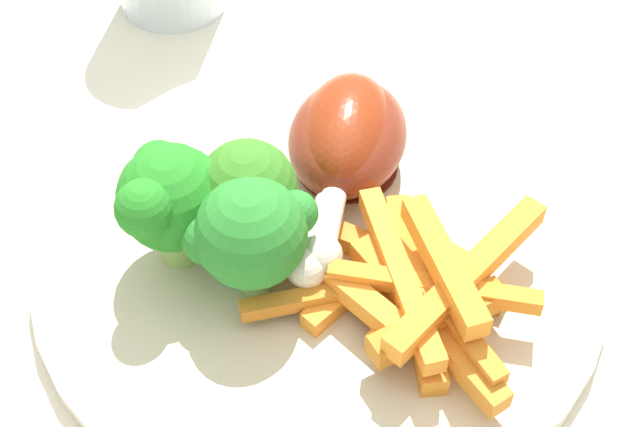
# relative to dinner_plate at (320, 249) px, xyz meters

# --- Properties ---
(dinner_plate) EXTENTS (0.27, 0.27, 0.01)m
(dinner_plate) POSITION_rel_dinner_plate_xyz_m (0.00, 0.00, 0.00)
(dinner_plate) COLOR beige
(dinner_plate) RESTS_ON dining_table
(broccoli_floret_front) EXTENTS (0.05, 0.05, 0.06)m
(broccoli_floret_front) POSITION_rel_dinner_plate_xyz_m (-0.02, -0.03, 0.04)
(broccoli_floret_front) COLOR #84A660
(broccoli_floret_front) RESTS_ON dinner_plate
(broccoli_floret_middle) EXTENTS (0.05, 0.06, 0.06)m
(broccoli_floret_middle) POSITION_rel_dinner_plate_xyz_m (0.00, -0.04, 0.04)
(broccoli_floret_middle) COLOR #7A9F55
(broccoli_floret_middle) RESTS_ON dinner_plate
(broccoli_floret_back) EXTENTS (0.05, 0.06, 0.06)m
(broccoli_floret_back) POSITION_rel_dinner_plate_xyz_m (-0.03, -0.06, 0.05)
(broccoli_floret_back) COLOR #8EBC5B
(broccoli_floret_back) RESTS_ON dinner_plate
(carrot_fries_pile) EXTENTS (0.14, 0.14, 0.04)m
(carrot_fries_pile) POSITION_rel_dinner_plate_xyz_m (0.06, 0.01, 0.02)
(carrot_fries_pile) COLOR orange
(carrot_fries_pile) RESTS_ON dinner_plate
(chicken_drumstick_near) EXTENTS (0.11, 0.12, 0.04)m
(chicken_drumstick_near) POSITION_rel_dinner_plate_xyz_m (-0.03, 0.04, 0.03)
(chicken_drumstick_near) COLOR #541A10
(chicken_drumstick_near) RESTS_ON dinner_plate
(chicken_drumstick_far) EXTENTS (0.10, 0.11, 0.05)m
(chicken_drumstick_far) POSITION_rel_dinner_plate_xyz_m (-0.03, 0.04, 0.03)
(chicken_drumstick_far) COLOR #611B0B
(chicken_drumstick_far) RESTS_ON dinner_plate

